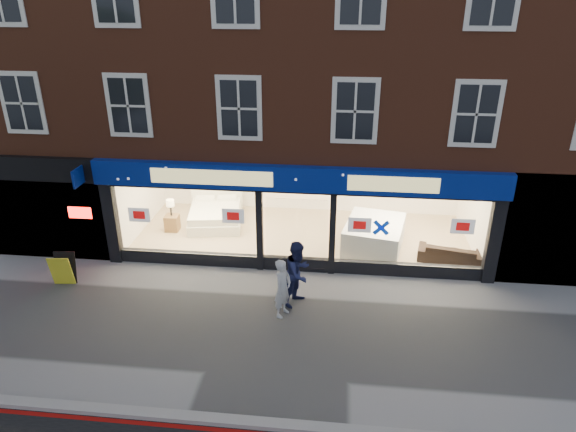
% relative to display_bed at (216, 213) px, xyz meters
% --- Properties ---
extents(ground, '(120.00, 120.00, 0.00)m').
position_rel_display_bed_xyz_m(ground, '(3.08, -5.86, -0.44)').
color(ground, gray).
rests_on(ground, ground).
extents(kerb_stone, '(60.00, 0.25, 0.12)m').
position_rel_display_bed_xyz_m(kerb_stone, '(3.08, -8.76, -0.38)').
color(kerb_stone, gray).
rests_on(kerb_stone, ground).
extents(showroom_floor, '(11.00, 4.50, 0.10)m').
position_rel_display_bed_xyz_m(showroom_floor, '(3.08, -0.61, -0.39)').
color(showroom_floor, tan).
rests_on(showroom_floor, ground).
extents(building, '(19.00, 8.26, 10.30)m').
position_rel_display_bed_xyz_m(building, '(3.07, 1.07, 6.23)').
color(building, brown).
rests_on(building, ground).
extents(display_bed, '(2.12, 2.43, 1.23)m').
position_rel_display_bed_xyz_m(display_bed, '(0.00, 0.00, 0.00)').
color(display_bed, white).
rests_on(display_bed, showroom_floor).
extents(bedside_table, '(0.46, 0.46, 0.55)m').
position_rel_display_bed_xyz_m(bedside_table, '(-1.32, -0.77, -0.07)').
color(bedside_table, brown).
rests_on(bedside_table, showroom_floor).
extents(mattress_stack, '(2.10, 2.46, 0.86)m').
position_rel_display_bed_xyz_m(mattress_stack, '(5.43, -1.27, 0.08)').
color(mattress_stack, silver).
rests_on(mattress_stack, showroom_floor).
extents(sofa, '(2.00, 1.11, 0.55)m').
position_rel_display_bed_xyz_m(sofa, '(7.68, -1.94, -0.07)').
color(sofa, black).
rests_on(sofa, showroom_floor).
extents(a_board, '(0.65, 0.45, 0.94)m').
position_rel_display_bed_xyz_m(a_board, '(-3.32, -4.28, 0.02)').
color(a_board, yellow).
rests_on(a_board, ground).
extents(pedestrian_grey, '(0.58, 0.68, 1.57)m').
position_rel_display_bed_xyz_m(pedestrian_grey, '(2.97, -5.08, 0.34)').
color(pedestrian_grey, '#B4B6BC').
rests_on(pedestrian_grey, ground).
extents(pedestrian_blue, '(1.01, 1.09, 1.79)m').
position_rel_display_bed_xyz_m(pedestrian_blue, '(3.30, -4.48, 0.45)').
color(pedestrian_blue, '#1A1F48').
rests_on(pedestrian_blue, ground).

